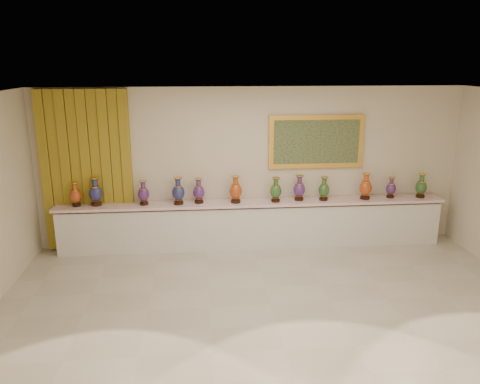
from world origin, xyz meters
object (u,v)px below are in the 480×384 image
object	(u,v)px
vase_0	(76,196)
vase_1	(96,193)
counter	(253,225)
vase_2	(144,194)

from	to	relation	value
vase_0	vase_1	size ratio (longest dim) A/B	0.86
counter	vase_1	distance (m)	2.96
vase_1	vase_0	bearing A→B (deg)	-177.02
counter	vase_1	xyz separation A→B (m)	(-2.87, 0.01, 0.70)
vase_1	vase_2	distance (m)	0.86
vase_1	vase_2	world-z (taller)	vase_1
counter	vase_0	bearing A→B (deg)	-179.80
counter	vase_2	bearing A→B (deg)	-179.49
counter	vase_0	xyz separation A→B (m)	(-3.23, -0.01, 0.66)
vase_0	vase_2	size ratio (longest dim) A/B	0.98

